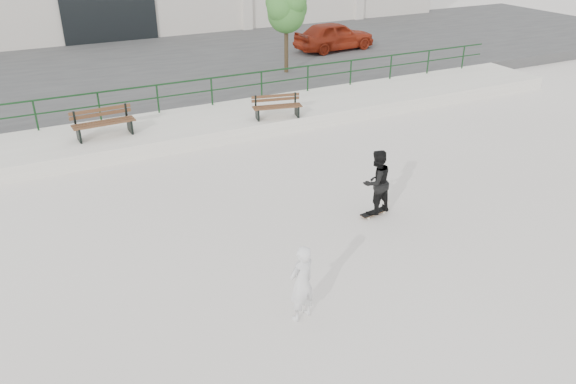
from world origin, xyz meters
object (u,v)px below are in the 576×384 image
skateboard (374,212)px  standing_skater (376,182)px  tree (287,10)px  red_car (334,36)px  seated_skater (302,283)px  bench_left (103,123)px  bench_right (277,107)px

skateboard → standing_skater: (0.00, -0.00, 0.85)m
tree → red_car: size_ratio=0.84×
tree → seated_skater: (-7.07, -14.67, -2.39)m
skateboard → seated_skater: seated_skater is taller
bench_left → standing_skater: standing_skater is taller
bench_right → seated_skater: 10.14m
bench_right → seated_skater: size_ratio=1.12×
red_car → skateboard: (-7.70, -14.83, -1.15)m
tree → seated_skater: 16.46m
bench_left → standing_skater: 9.08m
bench_left → skateboard: (5.20, -7.45, -0.86)m
bench_left → tree: (8.74, 4.52, 2.24)m
red_car → skateboard: 16.76m
tree → standing_skater: bearing=-106.5°
bench_right → bench_left: bearing=-176.4°
red_car → seated_skater: size_ratio=2.71×
standing_skater → bench_left: bearing=-63.6°
standing_skater → skateboard: bearing=-98.5°
red_car → seated_skater: 20.83m
bench_right → skateboard: size_ratio=2.19×
standing_skater → seated_skater: 4.45m
seated_skater → tree: bearing=-131.1°
seated_skater → bench_left: bearing=-96.0°
red_car → bench_right: bearing=134.1°
tree → red_car: tree is taller
bench_left → red_car: bearing=26.8°
bench_right → standing_skater: bearing=-82.1°
bench_right → skateboard: (-0.47, -6.61, -0.81)m
bench_left → tree: bearing=24.4°
tree → skateboard: 12.86m
skateboard → seated_skater: 4.50m
bench_left → seated_skater: (1.67, -10.15, -0.16)m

